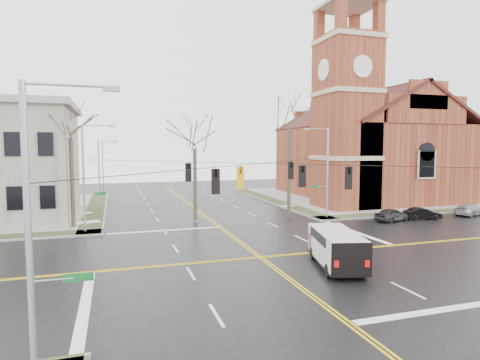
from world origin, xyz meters
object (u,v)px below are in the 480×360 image
object	(u,v)px
parked_car_c	(471,209)
signal_pole_ne	(326,170)
church	(363,139)
parked_car_b	(422,214)
signal_pole_nw	(86,175)
streetlight_north_a	(100,170)
tree_nw_near	(195,144)
parked_car_a	(392,215)
tree_ne	(290,122)
signal_pole_sw	(35,226)
streetlight_north_b	(104,163)
tree_nw_far	(70,132)
cargo_van	(335,245)

from	to	relation	value
parked_car_c	signal_pole_ne	bearing A→B (deg)	64.14
church	parked_car_b	distance (m)	19.00
signal_pole_nw	parked_car_b	size ratio (longest dim) A/B	2.47
streetlight_north_a	parked_car_c	distance (m)	42.63
church	signal_pole_nw	size ratio (longest dim) A/B	3.06
signal_pole_nw	tree_nw_near	bearing A→B (deg)	13.69
parked_car_a	tree_ne	bearing A→B (deg)	48.91
signal_pole_sw	streetlight_north_b	xyz separation A→B (m)	(0.67, 59.50, -0.48)
parked_car_a	parked_car_b	distance (m)	3.54
church	signal_pole_ne	size ratio (longest dim) A/B	3.06
parked_car_a	streetlight_north_a	bearing A→B (deg)	40.12
church	streetlight_north_b	size ratio (longest dim) A/B	3.44
tree_nw_far	parked_car_a	bearing A→B (deg)	-11.00
signal_pole_ne	tree_ne	world-z (taller)	tree_ne
cargo_van	parked_car_a	distance (m)	17.41
streetlight_north_a	cargo_van	distance (m)	34.50
church	signal_pole_sw	bearing A→B (deg)	-134.84
parked_car_a	tree_nw_near	distance (m)	20.45
signal_pole_ne	parked_car_c	distance (m)	16.59
signal_pole_nw	parked_car_c	bearing A→B (deg)	-4.47
church	streetlight_north_a	distance (m)	35.78
streetlight_north_a	tree_nw_far	bearing A→B (deg)	-97.91
signal_pole_ne	signal_pole_nw	bearing A→B (deg)	180.00
parked_car_b	signal_pole_sw	bearing A→B (deg)	132.17
church	cargo_van	bearing A→B (deg)	-127.00
signal_pole_ne	streetlight_north_a	xyz separation A→B (m)	(-21.97, 16.50, -0.48)
streetlight_north_b	tree_ne	world-z (taller)	tree_ne
tree_nw_far	parked_car_b	bearing A→B (deg)	-10.02
church	streetlight_north_a	xyz separation A→B (m)	(-35.42, 3.22, -3.97)
parked_car_b	tree_ne	xyz separation A→B (m)	(-12.49, 4.68, 9.18)
streetlight_north_a	tree_ne	size ratio (longest dim) A/B	0.59
signal_pole_nw	tree_nw_near	xyz separation A→B (m)	(9.75, 2.38, 2.63)
church	parked_car_b	size ratio (longest dim) A/B	7.54
church	parked_car_b	xyz separation A→B (m)	(-4.42, -16.73, -7.83)
parked_car_b	tree_nw_far	size ratio (longest dim) A/B	0.31
signal_pole_nw	streetlight_north_a	bearing A→B (deg)	87.68
parked_car_b	parked_car_c	size ratio (longest dim) A/B	0.84
tree_nw_far	parked_car_c	bearing A→B (deg)	-7.71
signal_pole_ne	tree_nw_far	world-z (taller)	tree_nw_far
streetlight_north_a	tree_nw_far	size ratio (longest dim) A/B	0.68
streetlight_north_b	signal_pole_ne	bearing A→B (deg)	-58.95
church	streetlight_north_a	world-z (taller)	church
signal_pole_sw	parked_car_c	size ratio (longest dim) A/B	2.07
church	parked_car_b	bearing A→B (deg)	-104.79
signal_pole_sw	parked_car_a	size ratio (longest dim) A/B	2.35
church	signal_pole_nw	xyz separation A→B (m)	(-36.09, -13.28, -3.48)
church	signal_pole_ne	xyz separation A→B (m)	(-13.44, -13.28, -3.48)
parked_car_b	church	bearing A→B (deg)	-4.31
streetlight_north_b	cargo_van	world-z (taller)	streetlight_north_b
signal_pole_sw	streetlight_north_b	distance (m)	59.51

